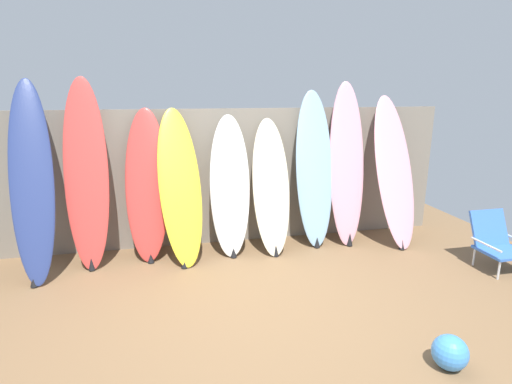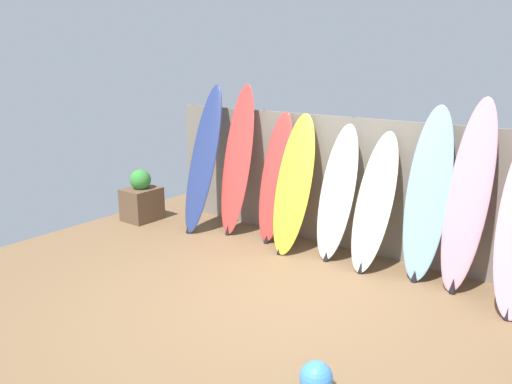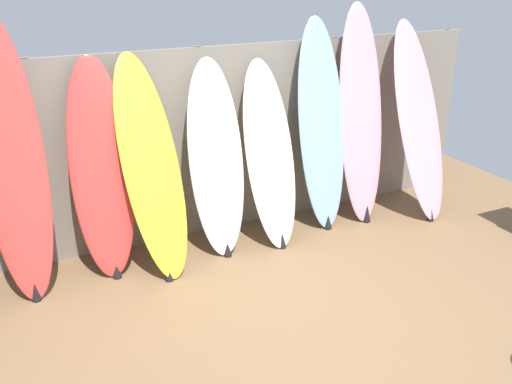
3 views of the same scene
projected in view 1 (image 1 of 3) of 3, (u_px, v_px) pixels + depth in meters
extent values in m
plane|color=brown|center=(258.00, 319.00, 3.64)|extent=(7.68, 7.68, 0.00)
cube|color=gray|center=(226.00, 177.00, 5.31)|extent=(6.08, 0.04, 1.80)
cylinder|color=#6C655B|center=(112.00, 182.00, 5.05)|extent=(0.10, 0.10, 1.80)
cylinder|color=#6C655B|center=(225.00, 177.00, 5.35)|extent=(0.10, 0.10, 1.80)
cylinder|color=#6C655B|center=(326.00, 172.00, 5.65)|extent=(0.10, 0.10, 1.80)
cylinder|color=#6C655B|center=(416.00, 168.00, 5.95)|extent=(0.10, 0.10, 1.80)
ellipsoid|color=navy|center=(32.00, 180.00, 4.31)|extent=(0.54, 0.93, 2.17)
cone|color=black|center=(34.00, 281.00, 4.21)|extent=(0.08, 0.08, 0.12)
ellipsoid|color=#D13D38|center=(86.00, 174.00, 4.57)|extent=(0.49, 0.57, 2.19)
cone|color=black|center=(92.00, 264.00, 4.60)|extent=(0.08, 0.08, 0.14)
ellipsoid|color=#D13D38|center=(147.00, 185.00, 4.79)|extent=(0.57, 0.56, 1.83)
cone|color=black|center=(151.00, 258.00, 4.80)|extent=(0.08, 0.08, 0.10)
ellipsoid|color=yellow|center=(180.00, 186.00, 4.76)|extent=(0.60, 0.82, 1.83)
cone|color=black|center=(184.00, 263.00, 4.66)|extent=(0.08, 0.08, 0.11)
ellipsoid|color=white|center=(230.00, 186.00, 4.97)|extent=(0.55, 0.58, 1.74)
cone|color=black|center=(233.00, 253.00, 4.95)|extent=(0.08, 0.08, 0.12)
ellipsoid|color=beige|center=(271.00, 186.00, 5.07)|extent=(0.50, 0.68, 1.69)
cone|color=black|center=(276.00, 251.00, 4.99)|extent=(0.08, 0.08, 0.14)
ellipsoid|color=#8CB7D6|center=(314.00, 169.00, 5.23)|extent=(0.50, 0.49, 2.04)
cone|color=black|center=(317.00, 242.00, 5.27)|extent=(0.08, 0.08, 0.13)
ellipsoid|color=pink|center=(347.00, 164.00, 5.30)|extent=(0.53, 0.60, 2.15)
cone|color=black|center=(350.00, 239.00, 5.32)|extent=(0.08, 0.08, 0.17)
ellipsoid|color=pink|center=(394.00, 171.00, 5.29)|extent=(0.57, 0.82, 1.97)
cone|color=black|center=(402.00, 244.00, 5.20)|extent=(0.08, 0.08, 0.13)
cylinder|color=silver|center=(499.00, 270.00, 4.38)|extent=(0.02, 0.02, 0.22)
cylinder|color=silver|center=(474.00, 257.00, 4.73)|extent=(0.02, 0.02, 0.22)
cylinder|color=silver|center=(503.00, 254.00, 4.82)|extent=(0.02, 0.02, 0.22)
cube|color=blue|center=(503.00, 251.00, 4.57)|extent=(0.48, 0.44, 0.03)
cube|color=blue|center=(489.00, 228.00, 4.75)|extent=(0.46, 0.21, 0.42)
cylinder|color=silver|center=(486.00, 244.00, 4.49)|extent=(0.02, 0.44, 0.02)
sphere|color=#3F8CE5|center=(450.00, 352.00, 2.97)|extent=(0.26, 0.26, 0.26)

